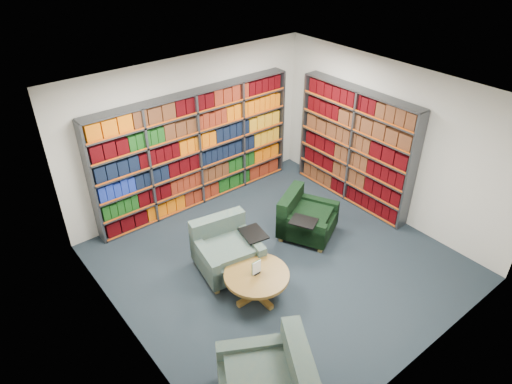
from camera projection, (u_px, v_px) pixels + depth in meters
room_shell at (282, 189)px, 6.67m from camera, size 5.02×5.02×2.82m
bookshelf_back at (197, 150)px, 8.37m from camera, size 4.00×0.28×2.20m
bookshelf_right at (354, 147)px, 8.46m from camera, size 0.28×2.50×2.20m
chair_teal_left at (225, 250)px, 7.15m from camera, size 1.14×1.04×0.82m
chair_green_right at (303, 219)px, 7.89m from camera, size 1.16×1.15×0.78m
coffee_table at (257, 278)px, 6.58m from camera, size 0.95×0.95×0.67m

